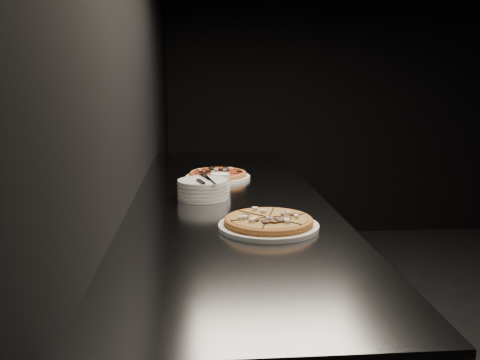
{
  "coord_description": "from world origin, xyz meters",
  "views": [
    {
      "loc": [
        -2.24,
        -2.05,
        1.4
      ],
      "look_at": [
        -2.08,
        0.04,
        0.98
      ],
      "focal_mm": 40.0,
      "sensor_mm": 36.0,
      "label": 1
    }
  ],
  "objects": [
    {
      "name": "pizza_tomato",
      "position": [
        -2.16,
        0.38,
        0.94
      ],
      "size": [
        0.35,
        0.35,
        0.03
      ],
      "rotation": [
        0.0,
        0.0,
        0.41
      ],
      "color": "white",
      "rests_on": "counter"
    },
    {
      "name": "pizza_mushroom",
      "position": [
        -2.03,
        -0.45,
        0.94
      ],
      "size": [
        0.34,
        0.34,
        0.04
      ],
      "rotation": [
        0.0,
        0.0,
        0.25
      ],
      "color": "white",
      "rests_on": "counter"
    },
    {
      "name": "cutlery",
      "position": [
        -2.22,
        -0.02,
        1.0
      ],
      "size": [
        0.06,
        0.21,
        0.01
      ],
      "rotation": [
        0.0,
        0.0,
        0.28
      ],
      "color": "silver",
      "rests_on": "plate_stack"
    },
    {
      "name": "wall_left",
      "position": [
        -2.5,
        0.0,
        1.4
      ],
      "size": [
        0.02,
        5.0,
        2.8
      ],
      "primitive_type": "cube",
      "color": "black",
      "rests_on": "floor"
    },
    {
      "name": "counter",
      "position": [
        -2.13,
        0.0,
        0.46
      ],
      "size": [
        0.74,
        2.44,
        0.92
      ],
      "color": "slate",
      "rests_on": "floor"
    },
    {
      "name": "ramekin",
      "position": [
        -2.16,
        0.13,
        0.96
      ],
      "size": [
        0.08,
        0.08,
        0.07
      ],
      "color": "white",
      "rests_on": "counter"
    },
    {
      "name": "plate_stack",
      "position": [
        -2.23,
        -0.01,
        0.96
      ],
      "size": [
        0.19,
        0.19,
        0.07
      ],
      "color": "white",
      "rests_on": "counter"
    },
    {
      "name": "wall_back",
      "position": [
        0.0,
        2.5,
        1.4
      ],
      "size": [
        5.0,
        0.02,
        2.8
      ],
      "primitive_type": "cube",
      "color": "black",
      "rests_on": "floor"
    }
  ]
}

